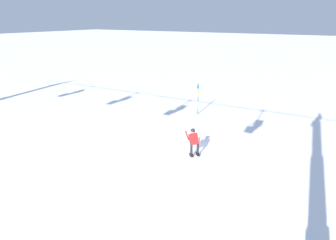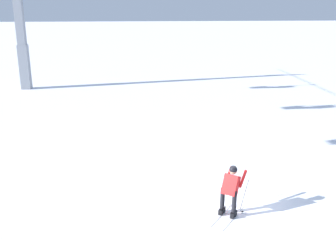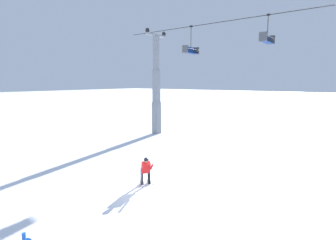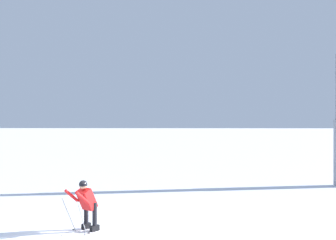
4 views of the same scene
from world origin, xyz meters
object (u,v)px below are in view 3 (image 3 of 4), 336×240
skier_carving_main (146,169)px  chairlift_seat_nearest (190,50)px  lift_tower_near (156,91)px  chairlift_seat_second (266,38)px

skier_carving_main → chairlift_seat_nearest: 13.34m
chairlift_seat_nearest → skier_carving_main: bearing=-68.1°
skier_carving_main → lift_tower_near: bearing=127.8°
lift_tower_near → chairlift_seat_second: (10.43, 0.00, 4.01)m
skier_carving_main → chairlift_seat_second: size_ratio=0.82×
skier_carving_main → chairlift_seat_nearest: size_ratio=0.69×
lift_tower_near → chairlift_seat_nearest: 5.37m
skier_carving_main → chairlift_seat_second: bearing=77.6°
skier_carving_main → chairlift_seat_second: chairlift_seat_second is taller
lift_tower_near → chairlift_seat_nearest: (3.91, 0.00, 3.68)m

